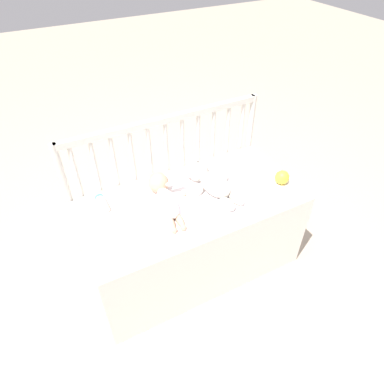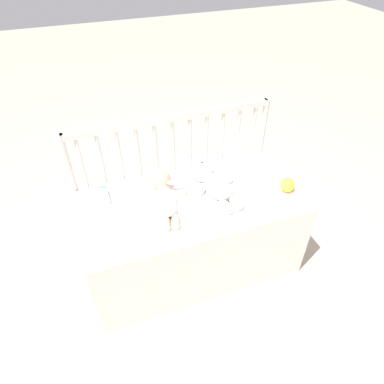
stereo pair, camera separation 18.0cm
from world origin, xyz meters
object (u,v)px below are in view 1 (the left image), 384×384
baby (164,196)px  toy_ball (282,177)px  baby_bottle (101,202)px  teddy_bear (210,181)px

baby → toy_ball: size_ratio=4.98×
toy_ball → baby_bottle: bearing=163.4°
teddy_bear → toy_ball: 0.41m
toy_ball → baby_bottle: size_ratio=0.58×
teddy_bear → baby: (-0.27, 0.01, -0.01)m
teddy_bear → baby_bottle: teddy_bear is taller
toy_ball → baby_bottle: toy_ball is taller
teddy_bear → baby_bottle: size_ratio=2.92×
teddy_bear → toy_ball: size_ratio=5.00×
teddy_bear → toy_ball: (0.39, -0.14, -0.01)m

